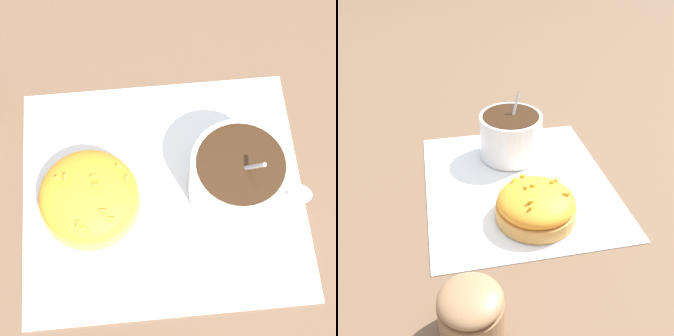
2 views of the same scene
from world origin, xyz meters
TOP-DOWN VIEW (x-y plane):
  - ground_plane at (0.00, 0.00)m, footprint 3.00×3.00m
  - paper_napkin at (0.00, 0.00)m, footprint 0.31×0.28m
  - coffee_cup at (-0.08, 0.01)m, footprint 0.12×0.10m
  - frosted_pastry at (0.07, 0.01)m, footprint 0.10×0.10m
  - sugar_bowl at (0.22, -0.08)m, footprint 0.06×0.06m

SIDE VIEW (x-z plane):
  - ground_plane at x=0.00m, z-range 0.00..0.00m
  - paper_napkin at x=0.00m, z-range 0.00..0.00m
  - frosted_pastry at x=0.07m, z-range 0.00..0.04m
  - sugar_bowl at x=0.22m, z-range 0.00..0.06m
  - coffee_cup at x=-0.08m, z-range -0.01..0.09m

